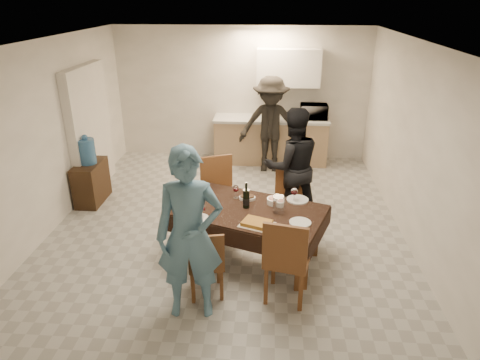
% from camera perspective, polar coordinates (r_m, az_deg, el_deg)
% --- Properties ---
extents(floor, '(5.00, 6.00, 0.02)m').
position_cam_1_polar(floor, '(6.34, -1.68, -6.08)').
color(floor, '#A9A9A4').
rests_on(floor, ground).
extents(ceiling, '(5.00, 6.00, 0.02)m').
position_cam_1_polar(ceiling, '(5.54, -2.01, 17.99)').
color(ceiling, white).
rests_on(ceiling, wall_back).
extents(wall_back, '(5.00, 0.02, 2.60)m').
position_cam_1_polar(wall_back, '(8.70, 0.24, 11.40)').
color(wall_back, white).
rests_on(wall_back, floor).
extents(wall_front, '(5.00, 0.02, 2.60)m').
position_cam_1_polar(wall_front, '(3.14, -7.58, -12.51)').
color(wall_front, white).
rests_on(wall_front, floor).
extents(wall_left, '(0.02, 6.00, 2.60)m').
position_cam_1_polar(wall_left, '(6.55, -24.23, 5.19)').
color(wall_left, white).
rests_on(wall_left, floor).
extents(wall_right, '(0.02, 6.00, 2.60)m').
position_cam_1_polar(wall_right, '(6.09, 22.34, 4.19)').
color(wall_right, white).
rests_on(wall_right, floor).
extents(stub_partition, '(0.15, 1.40, 2.10)m').
position_cam_1_polar(stub_partition, '(7.62, -19.36, 6.34)').
color(stub_partition, silver).
rests_on(stub_partition, floor).
extents(kitchen_base_cabinet, '(2.20, 0.60, 0.86)m').
position_cam_1_polar(kitchen_base_cabinet, '(8.60, 4.09, 5.18)').
color(kitchen_base_cabinet, tan).
rests_on(kitchen_base_cabinet, floor).
extents(kitchen_worktop, '(2.24, 0.64, 0.05)m').
position_cam_1_polar(kitchen_worktop, '(8.47, 4.18, 8.10)').
color(kitchen_worktop, '#B6B7B1').
rests_on(kitchen_worktop, kitchen_base_cabinet).
extents(upper_cabinet, '(1.20, 0.34, 0.70)m').
position_cam_1_polar(upper_cabinet, '(8.40, 6.49, 14.64)').
color(upper_cabinet, white).
rests_on(upper_cabinet, wall_back).
extents(dining_table, '(2.03, 1.59, 0.70)m').
position_cam_1_polar(dining_table, '(5.31, 1.33, -4.24)').
color(dining_table, black).
rests_on(dining_table, floor).
extents(chair_near_left, '(0.46, 0.47, 0.46)m').
position_cam_1_polar(chair_near_left, '(4.71, -4.79, -10.32)').
color(chair_near_left, brown).
rests_on(chair_near_left, floor).
extents(chair_near_right, '(0.56, 0.56, 0.56)m').
position_cam_1_polar(chair_near_right, '(4.59, 6.46, -9.73)').
color(chair_near_right, brown).
rests_on(chair_near_right, floor).
extents(chair_far_left, '(0.62, 0.63, 0.56)m').
position_cam_1_polar(chair_far_left, '(5.94, -2.69, -1.42)').
color(chair_far_left, brown).
rests_on(chair_far_left, floor).
extents(chair_far_right, '(0.52, 0.53, 0.48)m').
position_cam_1_polar(chair_far_right, '(5.95, 5.99, -2.38)').
color(chair_far_right, brown).
rests_on(chair_far_right, floor).
extents(console, '(0.36, 0.72, 0.67)m').
position_cam_1_polar(console, '(7.33, -19.21, -0.30)').
color(console, '#321F10').
rests_on(console, floor).
extents(water_jug, '(0.27, 0.27, 0.40)m').
position_cam_1_polar(water_jug, '(7.14, -19.77, 3.61)').
color(water_jug, teal).
rests_on(water_jug, console).
extents(wine_bottle, '(0.08, 0.08, 0.34)m').
position_cam_1_polar(wine_bottle, '(5.26, 0.83, -2.02)').
color(wine_bottle, black).
rests_on(wine_bottle, dining_table).
extents(water_pitcher, '(0.14, 0.14, 0.22)m').
position_cam_1_polar(water_pitcher, '(5.19, 5.18, -3.25)').
color(water_pitcher, white).
rests_on(water_pitcher, dining_table).
extents(savoury_tart, '(0.45, 0.40, 0.05)m').
position_cam_1_polar(savoury_tart, '(4.94, 2.27, -5.76)').
color(savoury_tart, '#AE7E33').
rests_on(savoury_tart, dining_table).
extents(salad_bowl, '(0.19, 0.19, 0.07)m').
position_cam_1_polar(salad_bowl, '(5.43, 4.60, -2.80)').
color(salad_bowl, silver).
rests_on(salad_bowl, dining_table).
extents(mushroom_dish, '(0.20, 0.20, 0.03)m').
position_cam_1_polar(mushroom_dish, '(5.54, 0.97, -2.42)').
color(mushroom_dish, silver).
rests_on(mushroom_dish, dining_table).
extents(wine_glass_a, '(0.08, 0.08, 0.17)m').
position_cam_1_polar(wine_glass_a, '(5.08, -5.03, -4.13)').
color(wine_glass_a, white).
rests_on(wine_glass_a, dining_table).
extents(wine_glass_b, '(0.09, 0.09, 0.20)m').
position_cam_1_polar(wine_glass_b, '(5.48, 7.24, -1.97)').
color(wine_glass_b, white).
rests_on(wine_glass_b, dining_table).
extents(wine_glass_c, '(0.08, 0.08, 0.19)m').
position_cam_1_polar(wine_glass_c, '(5.53, -0.57, -1.57)').
color(wine_glass_c, white).
rests_on(wine_glass_c, dining_table).
extents(plate_near_left, '(0.27, 0.27, 0.02)m').
position_cam_1_polar(plate_near_left, '(5.09, -5.64, -5.16)').
color(plate_near_left, silver).
rests_on(plate_near_left, dining_table).
extents(plate_near_right, '(0.26, 0.26, 0.01)m').
position_cam_1_polar(plate_near_right, '(5.03, 8.02, -5.63)').
color(plate_near_right, silver).
rests_on(plate_near_right, dining_table).
extents(plate_far_left, '(0.25, 0.25, 0.01)m').
position_cam_1_polar(plate_far_left, '(5.61, -4.64, -2.23)').
color(plate_far_left, silver).
rests_on(plate_far_left, dining_table).
extents(plate_far_right, '(0.28, 0.28, 0.02)m').
position_cam_1_polar(plate_far_right, '(5.56, 7.68, -2.60)').
color(plate_far_right, silver).
rests_on(plate_far_right, dining_table).
extents(microwave, '(0.51, 0.35, 0.28)m').
position_cam_1_polar(microwave, '(8.46, 9.84, 8.98)').
color(microwave, white).
rests_on(microwave, kitchen_worktop).
extents(person_near, '(0.73, 0.52, 1.86)m').
position_cam_1_polar(person_near, '(4.33, -6.73, -7.34)').
color(person_near, teal).
rests_on(person_near, floor).
extents(person_far, '(0.97, 0.83, 1.73)m').
position_cam_1_polar(person_far, '(6.18, 6.96, 1.81)').
color(person_far, black).
rests_on(person_far, floor).
extents(person_kitchen, '(1.16, 0.67, 1.80)m').
position_cam_1_polar(person_kitchen, '(8.03, 4.07, 7.34)').
color(person_kitchen, black).
rests_on(person_kitchen, floor).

